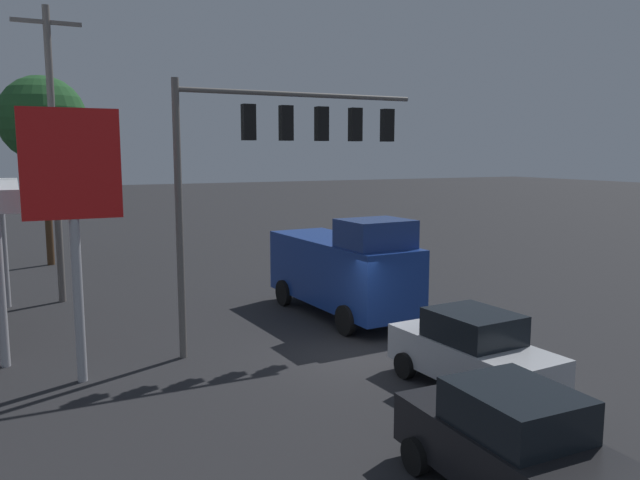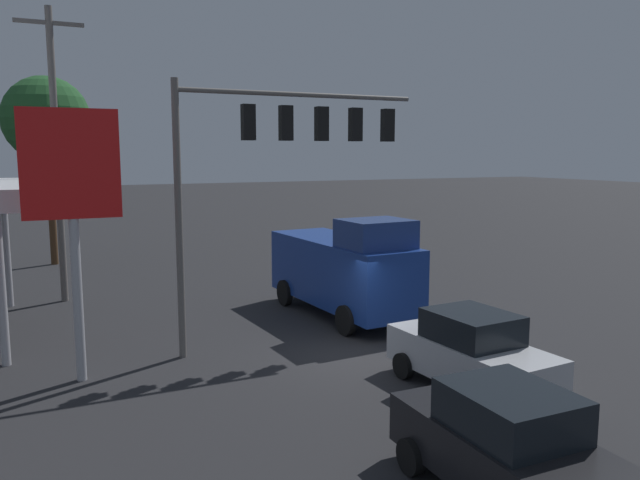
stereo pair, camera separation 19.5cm
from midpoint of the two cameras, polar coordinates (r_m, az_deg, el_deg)
name	(u,v)px [view 2 (the right image)]	position (r m, az deg, el deg)	size (l,w,h in m)	color
ground_plane	(350,356)	(17.91, 3.11, -10.50)	(200.00, 200.00, 0.00)	#262628
traffic_signal_assembly	(282,145)	(18.21, -3.22, 8.63)	(7.40, 0.43, 7.64)	slate
utility_pole	(56,150)	(25.47, -22.76, 7.59)	(2.40, 0.26, 10.96)	slate
price_sign	(71,181)	(16.19, -21.47, 5.01)	(2.28, 0.27, 6.73)	#B7B7BC
delivery_truck	(345,268)	(21.67, 2.51, -2.61)	(2.86, 6.92, 3.58)	navy
sedan_far	(508,448)	(11.07, 17.36, -17.66)	(2.10, 4.42, 1.93)	black
sedan_waiting	(471,352)	(15.58, 14.00, -9.92)	(2.29, 4.51, 1.93)	silver
street_tree	(46,120)	(34.35, -23.59, 10.02)	(4.26, 4.26, 9.46)	#4C331E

